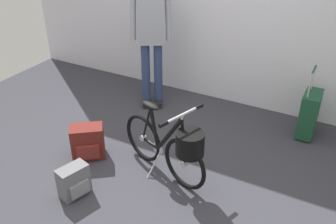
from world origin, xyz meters
TOP-DOWN VIEW (x-y plane):
  - ground_plane at (0.00, 0.00)m, footprint 6.14×6.14m
  - folding_bike_foreground at (0.24, 0.04)m, footprint 1.08×0.53m
  - visitor_near_wall at (-0.70, 1.28)m, footprint 0.47×0.37m
  - rolling_suitcase at (1.26, 1.46)m, footprint 0.18×0.36m
  - backpack_on_floor at (-0.44, -0.60)m, footprint 0.24×0.31m
  - handbag_on_floor at (-0.70, -0.07)m, footprint 0.39×0.37m

SIDE VIEW (x-z plane):
  - ground_plane at x=0.00m, z-range 0.00..0.00m
  - backpack_on_floor at x=-0.44m, z-range 0.00..0.30m
  - handbag_on_floor at x=-0.70m, z-range 0.00..0.36m
  - rolling_suitcase at x=1.26m, z-range -0.13..0.70m
  - folding_bike_foreground at x=0.24m, z-range -0.01..0.78m
  - visitor_near_wall at x=-0.70m, z-range 0.14..1.89m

